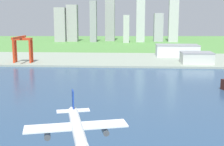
{
  "coord_description": "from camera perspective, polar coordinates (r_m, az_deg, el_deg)",
  "views": [
    {
      "loc": [
        7.76,
        46.9,
        61.67
      ],
      "look_at": [
        -3.91,
        229.43,
        28.44
      ],
      "focal_mm": 49.83,
      "sensor_mm": 36.0,
      "label": 1
    }
  ],
  "objects": [
    {
      "name": "water_bay",
      "position": [
        202.83,
        1.3,
        -7.38
      ],
      "size": [
        840.0,
        360.0,
        0.15
      ],
      "primitive_type": "cube",
      "color": "#2D4C70",
      "rests_on": "ground"
    },
    {
      "name": "warehouse_annex",
      "position": [
        414.81,
        15.24,
        2.75
      ],
      "size": [
        39.91,
        30.49,
        14.48
      ],
      "color": "silver",
      "rests_on": "industrial_pier"
    },
    {
      "name": "distant_skyline",
      "position": [
        779.33,
        0.91,
        9.96
      ],
      "size": [
        303.03,
        67.62,
        158.88
      ],
      "color": "#A19EA2",
      "rests_on": "ground"
    },
    {
      "name": "port_crane_red",
      "position": [
        418.19,
        -16.21,
        5.26
      ],
      "size": [
        24.01,
        45.94,
        34.88
      ],
      "color": "red",
      "rests_on": "industrial_pier"
    },
    {
      "name": "warehouse_main",
      "position": [
        479.97,
        11.85,
        4.07
      ],
      "size": [
        63.5,
        35.06,
        17.8
      ],
      "color": "silver",
      "rests_on": "industrial_pier"
    },
    {
      "name": "industrial_pier",
      "position": [
        447.26,
        2.63,
        2.52
      ],
      "size": [
        840.0,
        140.0,
        2.5
      ],
      "primitive_type": "cube",
      "color": "#94A18E",
      "rests_on": "ground"
    },
    {
      "name": "airplane_landing",
      "position": [
        107.02,
        -6.46,
        -9.82
      ],
      "size": [
        36.02,
        39.35,
        12.65
      ],
      "color": "white"
    },
    {
      "name": "ground_plane",
      "position": [
        260.62,
        1.85,
        -3.39
      ],
      "size": [
        2400.0,
        2400.0,
        0.0
      ],
      "primitive_type": "plane",
      "color": "#579345"
    }
  ]
}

